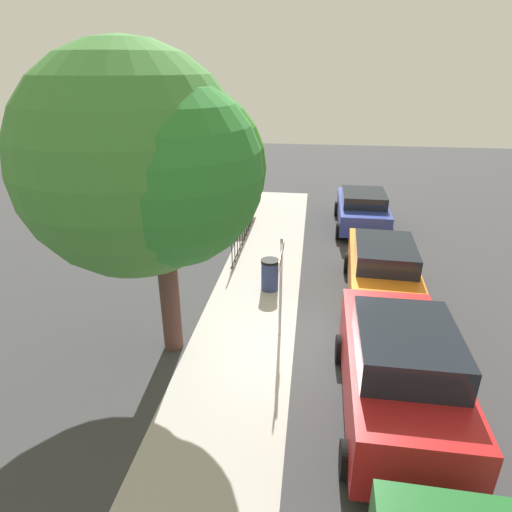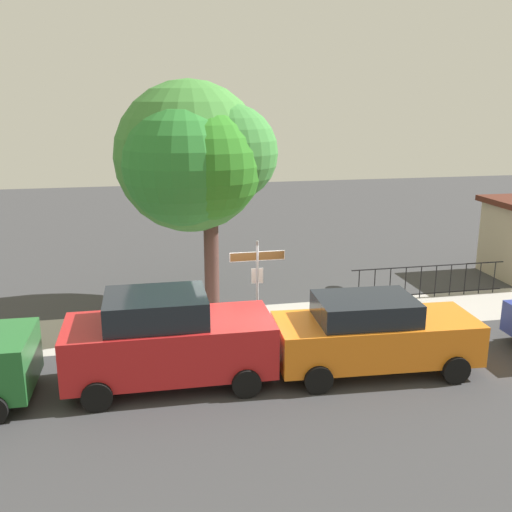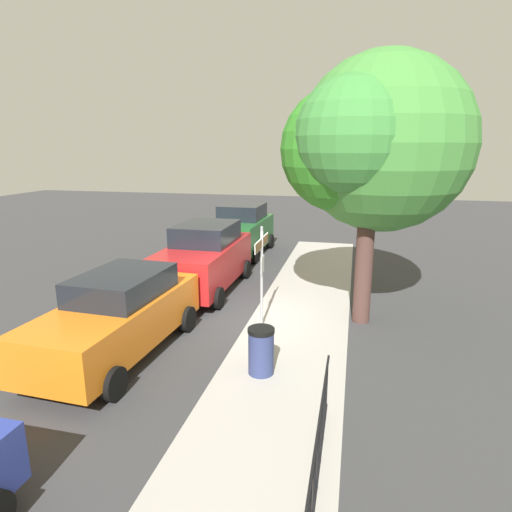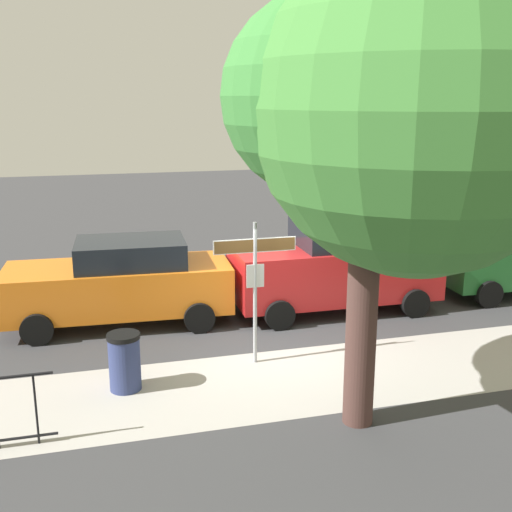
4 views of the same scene
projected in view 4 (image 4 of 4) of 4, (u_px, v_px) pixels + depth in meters
The scene contains 7 objects.
ground_plane at pixel (277, 351), 12.02m from camera, with size 60.00×60.00×0.00m, color #38383A.
sidewalk_strip at pixel (184, 393), 10.30m from camera, with size 24.00×2.60×0.00m, color #A9A49E.
street_sign at pixel (255, 269), 11.07m from camera, with size 1.49×0.07×2.62m.
shade_tree at pixel (394, 111), 8.51m from camera, with size 4.69×4.79×6.81m.
car_red at pixel (336, 264), 14.16m from camera, with size 4.61×2.21×2.12m.
car_orange at pixel (121, 282), 13.28m from camera, with size 4.78×2.23×1.82m.
trash_bin at pixel (125, 362), 10.32m from camera, with size 0.55×0.55×0.98m.
Camera 4 is at (3.32, 10.70, 4.73)m, focal length 43.92 mm.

